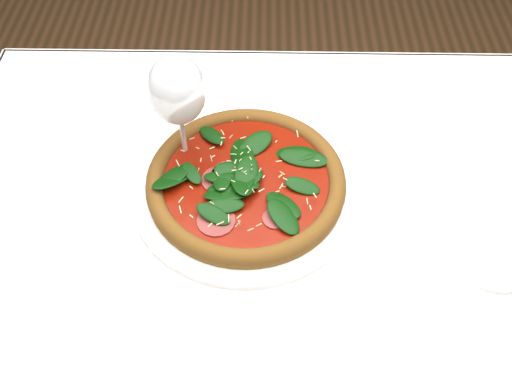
{
  "coord_description": "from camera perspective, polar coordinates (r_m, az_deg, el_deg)",
  "views": [
    {
      "loc": [
        -0.04,
        -0.6,
        1.51
      ],
      "look_at": [
        -0.05,
        -0.0,
        0.77
      ],
      "focal_mm": 40.0,
      "sensor_mm": 36.0,
      "label": 1
    }
  ],
  "objects": [
    {
      "name": "ground",
      "position": [
        1.62,
        1.93,
        -17.35
      ],
      "size": [
        6.0,
        6.0,
        0.0
      ],
      "primitive_type": "plane",
      "color": "brown",
      "rests_on": "ground"
    },
    {
      "name": "wine_glass",
      "position": [
        0.92,
        -7.89,
        9.8
      ],
      "size": [
        0.09,
        0.09,
        0.23
      ],
      "color": "white",
      "rests_on": "dining_table"
    },
    {
      "name": "pizza",
      "position": [
        0.95,
        -1.02,
        1.34
      ],
      "size": [
        0.44,
        0.44,
        0.04
      ],
      "rotation": [
        0.0,
        0.0,
        0.41
      ],
      "color": "#936123",
      "rests_on": "plate"
    },
    {
      "name": "plate",
      "position": [
        0.97,
        -1.0,
        0.49
      ],
      "size": [
        0.39,
        0.39,
        0.02
      ],
      "color": "white",
      "rests_on": "dining_table"
    },
    {
      "name": "dining_table",
      "position": [
        1.05,
        2.87,
        -4.16
      ],
      "size": [
        1.21,
        0.81,
        0.75
      ],
      "color": "white",
      "rests_on": "ground"
    },
    {
      "name": "saucer_near",
      "position": [
        0.97,
        22.69,
        -5.64
      ],
      "size": [
        0.14,
        0.14,
        0.01
      ],
      "color": "white",
      "rests_on": "dining_table"
    }
  ]
}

